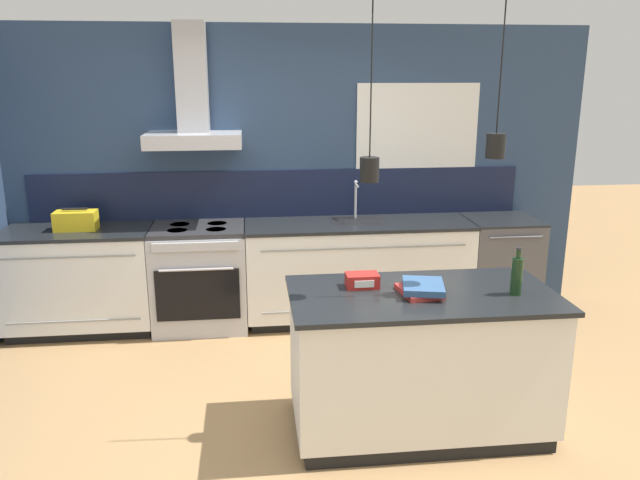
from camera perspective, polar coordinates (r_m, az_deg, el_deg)
ground_plane at (r=4.22m, az=-1.83°, el=-16.23°), size 16.00×16.00×0.00m
wall_back at (r=5.66m, az=-4.02°, el=6.55°), size 5.60×2.30×2.60m
counter_run_left at (r=5.76m, az=-21.03°, el=-3.46°), size 1.24×0.64×0.91m
counter_run_sink at (r=5.65m, az=3.47°, el=-2.79°), size 2.02×0.64×1.26m
oven_range at (r=5.58m, az=-10.90°, el=-3.33°), size 0.81×0.66×0.91m
dishwasher at (r=6.01m, az=15.96°, el=-2.31°), size 0.63×0.65×0.91m
kitchen_island at (r=4.00m, az=9.10°, el=-10.84°), size 1.61×0.84×0.91m
bottle_on_island at (r=3.89m, az=17.55°, el=-3.09°), size 0.07×0.07×0.29m
book_stack at (r=3.79m, az=9.27°, el=-4.39°), size 0.30×0.33×0.07m
red_supply_box at (r=3.86m, az=3.89°, el=-3.72°), size 0.20×0.14×0.09m
yellow_toolbox at (r=5.61m, az=-21.42°, el=1.67°), size 0.34×0.18×0.19m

